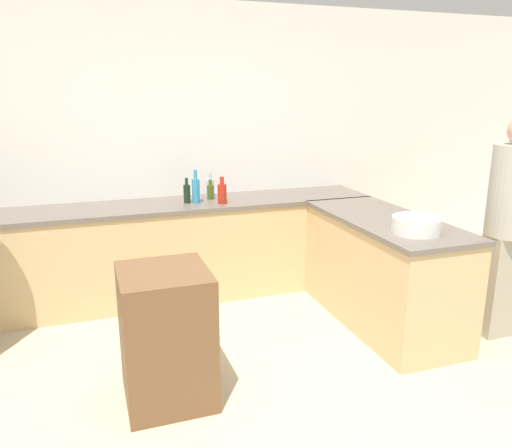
{
  "coord_description": "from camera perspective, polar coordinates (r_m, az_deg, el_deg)",
  "views": [
    {
      "loc": [
        -0.89,
        -2.33,
        1.89
      ],
      "look_at": [
        0.26,
        1.01,
        0.95
      ],
      "focal_mm": 35.0,
      "sensor_mm": 36.0,
      "label": 1
    }
  ],
  "objects": [
    {
      "name": "mixing_bowl",
      "position": [
        3.76,
        17.87,
        -0.11
      ],
      "size": [
        0.35,
        0.35,
        0.12
      ],
      "color": "white",
      "rests_on": "counter_peninsula"
    },
    {
      "name": "counter_back",
      "position": [
        4.75,
        -7.34,
        -2.78
      ],
      "size": [
        3.43,
        0.66,
        0.9
      ],
      "color": "#D6B27A",
      "rests_on": "ground_plane"
    },
    {
      "name": "ground_plane",
      "position": [
        3.13,
        1.64,
        -22.21
      ],
      "size": [
        14.0,
        14.0,
        0.0
      ],
      "primitive_type": "plane",
      "color": "beige"
    },
    {
      "name": "island_table",
      "position": [
        3.21,
        -10.21,
        -12.44
      ],
      "size": [
        0.53,
        0.57,
        0.85
      ],
      "color": "brown",
      "rests_on": "ground_plane"
    },
    {
      "name": "olive_oil_bottle",
      "position": [
        4.72,
        -5.23,
        3.73
      ],
      "size": [
        0.07,
        0.07,
        0.19
      ],
      "color": "#475B1E",
      "rests_on": "counter_back"
    },
    {
      "name": "wine_bottle_dark",
      "position": [
        4.58,
        -7.91,
        3.52
      ],
      "size": [
        0.06,
        0.06,
        0.23
      ],
      "color": "black",
      "rests_on": "counter_back"
    },
    {
      "name": "dish_soap_bottle",
      "position": [
        4.56,
        -6.89,
        3.88
      ],
      "size": [
        0.07,
        0.07,
        0.3
      ],
      "color": "#338CBF",
      "rests_on": "counter_back"
    },
    {
      "name": "hot_sauce_bottle",
      "position": [
        4.52,
        -3.9,
        3.57
      ],
      "size": [
        0.08,
        0.08,
        0.25
      ],
      "color": "red",
      "rests_on": "counter_back"
    },
    {
      "name": "vinegar_bottle_clear",
      "position": [
        4.84,
        -5.27,
        4.21
      ],
      "size": [
        0.08,
        0.08,
        0.23
      ],
      "color": "silver",
      "rests_on": "counter_back"
    },
    {
      "name": "person_at_peninsula",
      "position": [
        4.27,
        27.01,
        0.21
      ],
      "size": [
        0.36,
        0.36,
        1.71
      ],
      "color": "#ADA38E",
      "rests_on": "ground_plane"
    },
    {
      "name": "counter_peninsula",
      "position": [
        4.28,
        14.24,
        -5.16
      ],
      "size": [
        0.69,
        1.61,
        0.9
      ],
      "color": "#D6B27A",
      "rests_on": "ground_plane"
    },
    {
      "name": "wall_back",
      "position": [
        4.9,
        -8.54,
        8.45
      ],
      "size": [
        8.0,
        0.06,
        2.7
      ],
      "color": "white",
      "rests_on": "ground_plane"
    }
  ]
}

